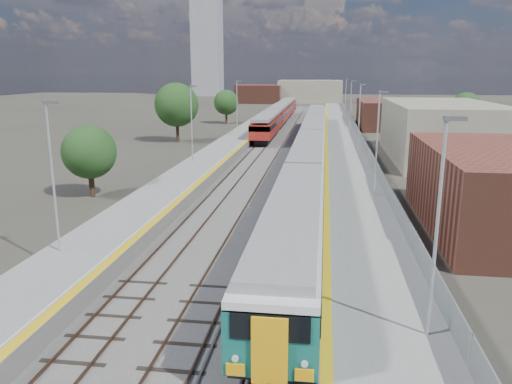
# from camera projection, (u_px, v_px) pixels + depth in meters

# --- Properties ---
(ground) EXTENTS (320.00, 320.00, 0.00)m
(ground) POSITION_uv_depth(u_px,v_px,m) (302.00, 149.00, 64.50)
(ground) COLOR #47443A
(ground) RESTS_ON ground
(ballast_bed) EXTENTS (10.50, 155.00, 0.06)m
(ballast_bed) POSITION_uv_depth(u_px,v_px,m) (286.00, 146.00, 67.20)
(ballast_bed) COLOR #565451
(ballast_bed) RESTS_ON ground
(tracks) EXTENTS (8.96, 160.00, 0.17)m
(tracks) POSITION_uv_depth(u_px,v_px,m) (291.00, 144.00, 68.72)
(tracks) COLOR #4C3323
(tracks) RESTS_ON ground
(platform_right) EXTENTS (4.70, 155.00, 8.52)m
(platform_right) POSITION_uv_depth(u_px,v_px,m) (342.00, 143.00, 66.08)
(platform_right) COLOR slate
(platform_right) RESTS_ON ground
(platform_left) EXTENTS (4.30, 155.00, 8.52)m
(platform_left) POSITION_uv_depth(u_px,v_px,m) (236.00, 141.00, 67.97)
(platform_left) COLOR slate
(platform_left) RESTS_ON ground
(buildings) EXTENTS (72.00, 185.50, 40.00)m
(buildings) POSITION_uv_depth(u_px,v_px,m) (256.00, 68.00, 149.66)
(buildings) COLOR brown
(buildings) RESTS_ON ground
(green_train) EXTENTS (2.90, 80.61, 3.19)m
(green_train) POSITION_uv_depth(u_px,v_px,m) (311.00, 144.00, 53.06)
(green_train) COLOR black
(green_train) RESTS_ON ground
(red_train) EXTENTS (2.84, 57.63, 3.59)m
(red_train) POSITION_uv_depth(u_px,v_px,m) (279.00, 114.00, 92.22)
(red_train) COLOR black
(red_train) RESTS_ON ground
(tree_a) EXTENTS (4.26, 4.26, 5.78)m
(tree_a) POSITION_uv_depth(u_px,v_px,m) (89.00, 152.00, 39.33)
(tree_a) COLOR #382619
(tree_a) RESTS_ON ground
(tree_b) EXTENTS (6.13, 6.13, 8.31)m
(tree_b) POSITION_uv_depth(u_px,v_px,m) (177.00, 105.00, 69.85)
(tree_b) COLOR #382619
(tree_b) RESTS_ON ground
(tree_c) EXTENTS (4.71, 4.71, 6.39)m
(tree_c) POSITION_uv_depth(u_px,v_px,m) (226.00, 102.00, 94.97)
(tree_c) COLOR #382619
(tree_c) RESTS_ON ground
(tree_d) EXTENTS (4.88, 4.88, 6.61)m
(tree_d) POSITION_uv_depth(u_px,v_px,m) (465.00, 108.00, 79.02)
(tree_d) COLOR #382619
(tree_d) RESTS_ON ground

